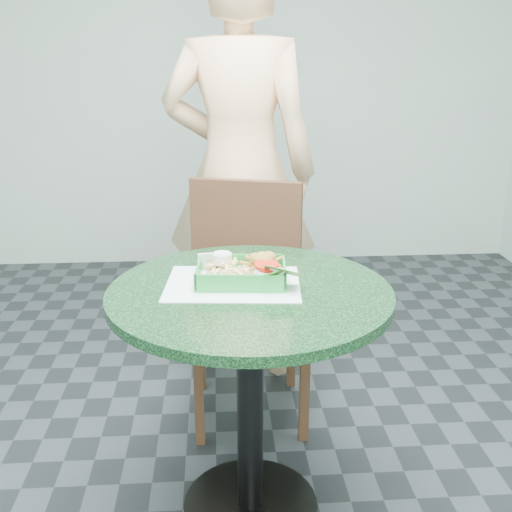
{
  "coord_description": "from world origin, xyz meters",
  "views": [
    {
      "loc": [
        -0.09,
        -1.59,
        1.41
      ],
      "look_at": [
        0.02,
        0.1,
        0.83
      ],
      "focal_mm": 42.0,
      "sensor_mm": 36.0,
      "label": 1
    }
  ],
  "objects": [
    {
      "name": "sauce_ramekin",
      "position": [
        -0.08,
        0.13,
        0.8
      ],
      "size": [
        0.06,
        0.06,
        0.03
      ],
      "rotation": [
        0.0,
        0.0,
        -0.12
      ],
      "color": "silver",
      "rests_on": "food_basket"
    },
    {
      "name": "diner_person",
      "position": [
        0.01,
        0.97,
        1.14
      ],
      "size": [
        0.93,
        0.71,
        2.27
      ],
      "primitive_type": "imported",
      "rotation": [
        0.0,
        0.0,
        2.93
      ],
      "color": "#F5C48F",
      "rests_on": "floor"
    },
    {
      "name": "placemat",
      "position": [
        -0.05,
        0.04,
        0.75
      ],
      "size": [
        0.41,
        0.32,
        0.0
      ],
      "primitive_type": "cube",
      "rotation": [
        0.0,
        0.0,
        -0.08
      ],
      "color": "silver",
      "rests_on": "cafe_table"
    },
    {
      "name": "wall_back",
      "position": [
        0.0,
        2.5,
        1.4
      ],
      "size": [
        4.0,
        0.04,
        2.8
      ],
      "primitive_type": "cube",
      "color": "silver",
      "rests_on": "ground"
    },
    {
      "name": "floor",
      "position": [
        0.0,
        0.0,
        0.0
      ],
      "size": [
        4.0,
        5.0,
        0.02
      ],
      "primitive_type": "cube",
      "color": "#303335",
      "rests_on": "ground"
    },
    {
      "name": "garnish_cup",
      "position": [
        0.06,
        0.02,
        0.79
      ],
      "size": [
        0.13,
        0.12,
        0.05
      ],
      "rotation": [
        0.0,
        0.0,
        -0.34
      ],
      "color": "silver",
      "rests_on": "food_basket"
    },
    {
      "name": "dining_chair",
      "position": [
        0.03,
        0.64,
        0.53
      ],
      "size": [
        0.46,
        0.46,
        0.93
      ],
      "rotation": [
        0.0,
        0.0,
        -0.28
      ],
      "color": "#4D3122",
      "rests_on": "floor"
    },
    {
      "name": "food_basket",
      "position": [
        -0.02,
        0.05,
        0.77
      ],
      "size": [
        0.26,
        0.19,
        0.05
      ],
      "rotation": [
        0.0,
        0.0,
        -0.08
      ],
      "color": "#1D8F33",
      "rests_on": "placemat"
    },
    {
      "name": "fries_pile",
      "position": [
        -0.07,
        0.08,
        0.79
      ],
      "size": [
        0.15,
        0.16,
        0.05
      ],
      "primitive_type": null,
      "rotation": [
        0.0,
        0.0,
        -0.39
      ],
      "color": "tan",
      "rests_on": "food_basket"
    },
    {
      "name": "crab_sandwich",
      "position": [
        0.04,
        0.09,
        0.8
      ],
      "size": [
        0.11,
        0.11,
        0.07
      ],
      "rotation": [
        0.0,
        0.0,
        0.23
      ],
      "color": "#EEC673",
      "rests_on": "food_basket"
    },
    {
      "name": "cafe_table",
      "position": [
        0.0,
        0.0,
        0.58
      ],
      "size": [
        0.82,
        0.82,
        0.75
      ],
      "color": "black",
      "rests_on": "floor"
    }
  ]
}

